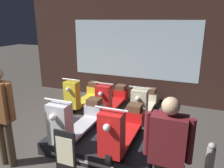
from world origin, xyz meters
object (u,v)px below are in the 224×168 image
at_px(person_left_browsing, 1,111).
at_px(person_right_browsing, 167,149).
at_px(scooter_backrow_1, 112,98).
at_px(scooter_backrow_0, 83,94).
at_px(scooter_backrow_2, 145,103).
at_px(price_sign_board, 65,154).
at_px(scooter_display_right, 123,128).
at_px(scooter_display_left, 78,119).

xyz_separation_m(person_left_browsing, person_right_browsing, (2.63, 0.00, -0.08)).
height_order(scooter_backrow_1, person_left_browsing, person_left_browsing).
relative_size(person_left_browsing, person_right_browsing, 1.09).
xyz_separation_m(scooter_backrow_0, person_right_browsing, (2.75, -2.85, 0.58)).
distance_m(scooter_backrow_1, scooter_backrow_2, 0.91).
height_order(scooter_backrow_0, scooter_backrow_1, same).
bearing_deg(scooter_backrow_2, price_sign_board, -102.61).
bearing_deg(scooter_display_right, scooter_display_left, 180.00).
bearing_deg(price_sign_board, scooter_backrow_2, 77.39).
height_order(scooter_display_right, scooter_backrow_0, scooter_display_right).
bearing_deg(person_left_browsing, scooter_backrow_2, 59.14).
height_order(scooter_backrow_0, scooter_backrow_2, same).
height_order(scooter_display_right, person_left_browsing, person_left_browsing).
distance_m(scooter_backrow_0, person_right_browsing, 4.00).
relative_size(scooter_backrow_1, price_sign_board, 2.12).
bearing_deg(scooter_display_left, scooter_backrow_2, 65.78).
height_order(scooter_backrow_2, person_left_browsing, person_left_browsing).
relative_size(scooter_display_left, scooter_backrow_0, 1.00).
distance_m(scooter_display_left, person_left_browsing, 1.33).
bearing_deg(scooter_backrow_0, person_left_browsing, -87.57).
relative_size(scooter_display_right, price_sign_board, 2.12).
relative_size(scooter_display_left, person_left_browsing, 0.97).
bearing_deg(scooter_display_left, scooter_backrow_0, 116.71).
xyz_separation_m(scooter_display_left, price_sign_board, (0.25, -0.82, -0.18)).
bearing_deg(scooter_backrow_2, scooter_backrow_0, 180.00).
relative_size(scooter_display_left, scooter_display_right, 1.00).
relative_size(scooter_backrow_0, scooter_backrow_1, 1.00).
xyz_separation_m(scooter_display_left, scooter_display_right, (0.92, 0.00, 0.00)).
relative_size(scooter_display_right, scooter_backrow_2, 1.00).
xyz_separation_m(scooter_display_right, scooter_backrow_1, (-0.97, 1.91, -0.24)).
relative_size(scooter_display_left, person_right_browsing, 1.06).
height_order(scooter_display_left, person_left_browsing, person_left_browsing).
distance_m(person_left_browsing, price_sign_board, 1.25).
bearing_deg(scooter_backrow_1, person_right_browsing, -57.08).
distance_m(scooter_display_right, price_sign_board, 1.07).
xyz_separation_m(scooter_display_right, scooter_backrow_0, (-1.88, 1.91, -0.24)).
bearing_deg(scooter_backrow_1, scooter_backrow_2, 0.00).
bearing_deg(scooter_backrow_0, price_sign_board, -66.06).
distance_m(scooter_backrow_2, person_right_browsing, 3.05).
height_order(scooter_display_right, person_right_browsing, person_right_browsing).
height_order(scooter_display_right, scooter_backrow_2, scooter_display_right).
bearing_deg(person_right_browsing, person_left_browsing, -180.00).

